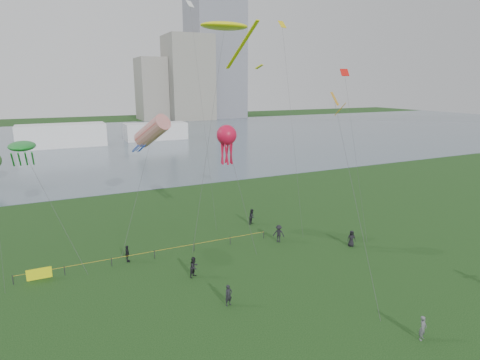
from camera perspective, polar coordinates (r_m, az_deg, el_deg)
name	(u,v)px	position (r m, az deg, el deg)	size (l,w,h in m)	color
ground_plane	(299,316)	(31.07, 8.42, -18.56)	(400.00, 400.00, 0.00)	black
lake	(107,141)	(123.63, -18.38, 5.22)	(400.00, 120.00, 0.08)	slate
building_mid	(188,78)	(193.52, -7.37, 14.19)	(20.00, 20.00, 38.00)	gray
building_low	(156,89)	(195.38, -11.89, 12.55)	(16.00, 18.00, 28.00)	gray
pavilion_left	(62,135)	(117.42, -23.99, 5.81)	(22.00, 8.00, 6.00)	white
pavilion_right	(156,131)	(123.88, -11.89, 6.79)	(18.00, 7.00, 5.00)	white
fence	(87,265)	(39.31, -20.91, -11.24)	(24.07, 0.07, 1.05)	black
kite_flyer	(423,328)	(30.47, 24.56, -18.60)	(0.61, 0.40, 1.68)	#585960
spectator_a	(194,267)	(35.89, -6.55, -12.18)	(0.89, 0.69, 1.83)	black
spectator_b	(279,234)	(43.09, 5.53, -7.59)	(1.22, 0.70, 1.90)	black
spectator_c	(127,254)	(39.87, -15.74, -10.06)	(0.96, 0.40, 1.64)	black
spectator_d	(351,238)	(43.42, 15.56, -8.01)	(0.84, 0.54, 1.71)	black
spectator_f	(229,295)	(31.59, -1.64, -16.06)	(0.61, 0.40, 1.67)	black
spectator_g	(252,217)	(48.22, 1.74, -5.22)	(0.90, 0.70, 1.86)	black
kite_stingray	(225,27)	(45.99, -2.19, 20.98)	(9.15, 10.17, 22.89)	#3F3F42
kite_windsock	(152,131)	(44.77, -12.39, 6.81)	(6.92, 8.52, 13.39)	#3F3F42
kite_creature	(22,146)	(43.35, -28.59, 4.23)	(5.53, 10.05, 11.12)	#3F3F42
kite_octopus	(227,136)	(39.51, -1.92, 6.27)	(2.64, 4.44, 12.54)	#3F3F42
kite_delta	(337,107)	(41.07, 13.60, 10.06)	(6.90, 14.87, 15.65)	#3F3F42
small_kites	(210,34)	(44.28, -4.31, 19.96)	(34.45, 13.56, 8.60)	orange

